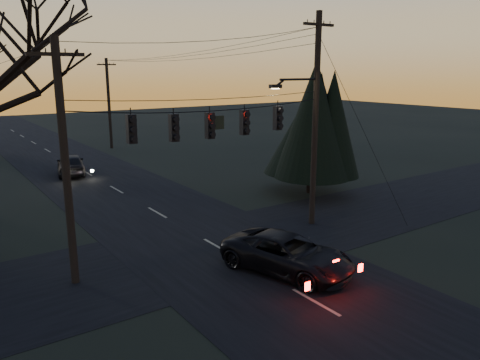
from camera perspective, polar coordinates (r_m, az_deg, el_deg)
main_road at (r=28.84m, az=-13.43°, el=-1.97°), size 8.00×120.00×0.02m
cross_road at (r=20.29m, az=-2.76°, el=-8.15°), size 60.00×7.00×0.02m
utility_pole_right at (r=23.50m, az=8.71°, el=-5.27°), size 5.00×0.30×10.00m
utility_pole_left at (r=18.10m, az=-19.39°, el=-11.70°), size 1.80×0.30×8.50m
utility_pole_far_r at (r=47.25m, az=-15.37°, el=3.78°), size 1.80×0.30×8.50m
span_signal_assembly at (r=18.88m, az=-3.56°, el=6.82°), size 11.50×0.44×1.52m
evergreen_right at (r=28.50m, az=8.71°, el=7.21°), size 4.73×4.73×7.76m
suv_near at (r=17.75m, az=5.81°, el=-8.99°), size 3.76×5.55×1.41m
sedan_oncoming_a at (r=35.83m, az=-19.93°, el=1.79°), size 2.79×4.80×1.54m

